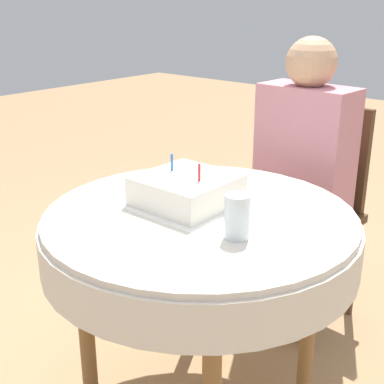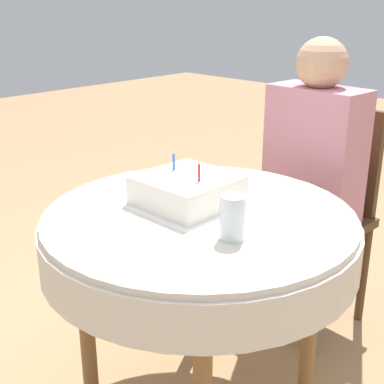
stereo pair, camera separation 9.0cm
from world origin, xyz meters
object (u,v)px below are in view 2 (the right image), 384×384
(drinking_glass, at_px, (233,217))
(chair, at_px, (319,207))
(person, at_px, (311,163))
(birthday_cake, at_px, (187,190))

(drinking_glass, bearing_deg, chair, 105.72)
(person, height_order, birthday_cake, person)
(drinking_glass, bearing_deg, birthday_cake, 160.10)
(chair, xyz_separation_m, person, (-0.00, -0.09, 0.21))
(birthday_cake, height_order, drinking_glass, birthday_cake)
(person, xyz_separation_m, drinking_glass, (0.25, -0.77, 0.07))
(birthday_cake, xyz_separation_m, drinking_glass, (0.26, -0.09, 0.01))
(chair, bearing_deg, birthday_cake, -88.42)
(birthday_cake, distance_m, drinking_glass, 0.28)
(chair, height_order, birthday_cake, chair)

